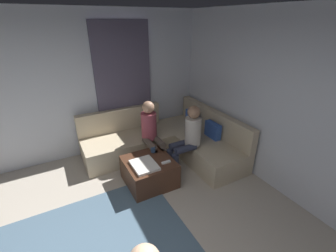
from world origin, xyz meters
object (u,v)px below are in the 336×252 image
at_px(person_on_couch_side, 151,131).
at_px(game_remote, 166,162).
at_px(ottoman, 149,172).
at_px(person_on_couch_back, 188,136).
at_px(coffee_mug, 153,149).
at_px(sectional_couch, 168,141).

bearing_deg(person_on_couch_side, game_remote, 84.19).
relative_size(ottoman, person_on_couch_back, 0.63).
bearing_deg(ottoman, coffee_mug, 140.71).
bearing_deg(sectional_couch, person_on_couch_side, -70.95).
bearing_deg(coffee_mug, sectional_couch, 129.63).
distance_m(sectional_couch, ottoman, 0.98).
relative_size(sectional_couch, person_on_couch_back, 2.12).
height_order(sectional_couch, ottoman, sectional_couch).
bearing_deg(ottoman, person_on_couch_side, 150.69).
xyz_separation_m(sectional_couch, person_on_couch_back, (0.62, 0.06, 0.38)).
bearing_deg(person_on_couch_back, sectional_couch, 5.05).
xyz_separation_m(ottoman, coffee_mug, (-0.22, 0.18, 0.26)).
height_order(person_on_couch_back, person_on_couch_side, same).
xyz_separation_m(sectional_couch, coffee_mug, (0.45, -0.54, 0.19)).
xyz_separation_m(game_remote, person_on_couch_back, (-0.22, 0.55, 0.23)).
bearing_deg(person_on_couch_back, game_remote, 111.93).
bearing_deg(game_remote, person_on_couch_side, 174.19).
relative_size(sectional_couch, ottoman, 3.36).
distance_m(game_remote, person_on_couch_side, 0.74).
distance_m(ottoman, coffee_mug, 0.38).
bearing_deg(person_on_couch_side, sectional_couch, -160.95).
relative_size(ottoman, game_remote, 5.07).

